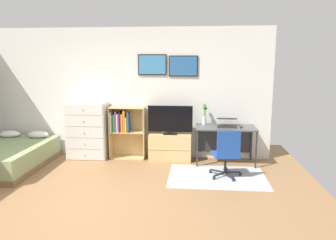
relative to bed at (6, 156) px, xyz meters
The scene contains 13 objects.
ground_plane 2.53m from the bed, 33.83° to the right, with size 7.20×7.20×0.00m, color #936B44.
wall_back_with_posters 2.60m from the bed, 25.93° to the left, with size 6.12×0.09×2.70m.
area_rug 4.02m from the bed, ahead, with size 1.70×1.20×0.01m, color #B2B7BC.
bed is the anchor object (origin of this frame).
dresser 1.60m from the bed, 28.79° to the left, with size 0.83×0.46×1.19m.
bookshelf 2.32m from the bed, 20.97° to the left, with size 0.73×0.30×1.08m.
tv_stand 3.19m from the bed, 13.87° to the left, with size 0.86×0.41×0.55m.
television 3.25m from the bed, 13.48° to the left, with size 0.91×0.16×0.59m.
desk 4.29m from the bed, ahead, with size 1.17×0.62×0.74m.
office_chair 4.17m from the bed, ahead, with size 0.58×0.58×0.86m.
laptop 4.34m from the bed, ahead, with size 0.40×0.43×0.17m.
computer_mouse 4.56m from the bed, ahead, with size 0.06×0.10×0.03m, color #262628.
bamboo_vase 3.95m from the bed, 12.71° to the left, with size 0.10×0.11×0.43m.
Camera 1 is at (1.54, -4.14, 1.99)m, focal length 33.93 mm.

